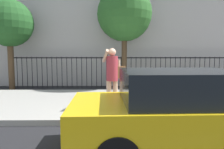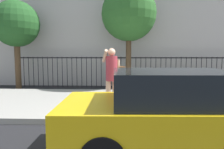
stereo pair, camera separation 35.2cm
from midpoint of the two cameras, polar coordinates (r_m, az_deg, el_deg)
ground_plane at (r=5.31m, az=8.56°, el=-13.56°), size 60.00×60.00×0.00m
sidewalk at (r=7.39m, az=5.78°, el=-7.47°), size 28.00×4.40×0.15m
iron_fence at (r=10.90m, az=3.60°, el=1.76°), size 12.03×0.04×1.60m
taxi_yellow at (r=3.95m, az=17.43°, el=-9.83°), size 4.25×1.95×1.45m
pedestrian_on_phone at (r=6.20m, az=-1.36°, el=0.35°), size 0.71×0.52×1.75m
street_tree_near at (r=11.46m, az=-26.89°, el=12.18°), size 2.25×2.25×4.34m
street_tree_mid at (r=10.47m, az=2.39°, el=15.99°), size 2.62×2.62×4.97m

